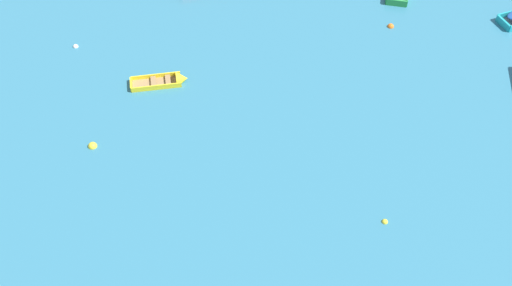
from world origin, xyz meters
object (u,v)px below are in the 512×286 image
Objects in this scene: mooring_buoy_trailing at (76,47)px; mooring_buoy_outer_edge at (391,27)px; rowboat_yellow_back_row_center at (171,80)px; mooring_buoy_midfield at (93,146)px; mooring_buoy_near_foreground at (385,222)px.

mooring_buoy_trailing is 19.02m from mooring_buoy_outer_edge.
mooring_buoy_midfield is at bearing -112.69° from rowboat_yellow_back_row_center.
mooring_buoy_near_foreground is 14.93m from mooring_buoy_outer_edge.
rowboat_yellow_back_row_center is 7.10× the size of mooring_buoy_midfield.
mooring_buoy_outer_edge is (-1.02, 14.90, 0.00)m from mooring_buoy_near_foreground.
mooring_buoy_trailing reaches higher than mooring_buoy_near_foreground.
mooring_buoy_near_foreground is (18.99, -8.67, 0.00)m from mooring_buoy_trailing.
mooring_buoy_midfield reaches higher than mooring_buoy_near_foreground.
mooring_buoy_trailing is 0.78× the size of mooring_buoy_outer_edge.
mooring_buoy_outer_edge is (13.77, 13.53, 0.00)m from mooring_buoy_midfield.
mooring_buoy_trailing is (-4.20, 7.30, 0.00)m from mooring_buoy_midfield.
rowboat_yellow_back_row_center reaches higher than mooring_buoy_trailing.
mooring_buoy_trailing is at bearing 155.45° from mooring_buoy_near_foreground.
rowboat_yellow_back_row_center is 14.26m from mooring_buoy_near_foreground.
mooring_buoy_midfield is 19.30m from mooring_buoy_outer_edge.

